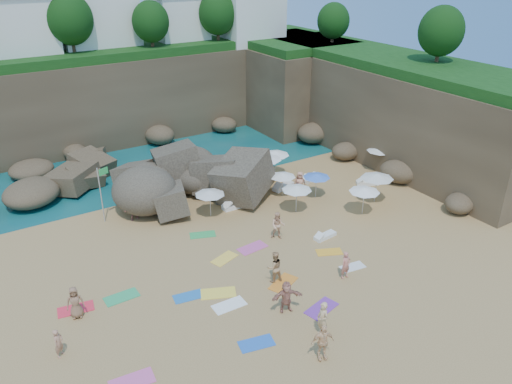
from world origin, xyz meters
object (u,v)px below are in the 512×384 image
lounger_0 (245,186)px  person_stand_2 (187,178)px  parasol_0 (210,192)px  flag_pole (102,188)px  person_stand_0 (59,343)px  parasol_2 (275,153)px  person_stand_3 (298,185)px  rock_outcrop (194,196)px  person_stand_6 (323,319)px  person_stand_1 (275,267)px  parasol_1 (283,175)px  person_stand_5 (134,209)px  person_stand_4 (300,184)px

lounger_0 → person_stand_2: bearing=125.1°
parasol_0 → flag_pole: bearing=154.3°
lounger_0 → person_stand_0: person_stand_0 is taller
parasol_2 → person_stand_2: parasol_2 is taller
flag_pole → parasol_2: size_ratio=1.72×
lounger_0 → person_stand_3: 4.35m
rock_outcrop → person_stand_6: person_stand_6 is taller
rock_outcrop → person_stand_0: 17.23m
person_stand_6 → person_stand_1: bearing=176.8°
rock_outcrop → person_stand_2: 1.81m
lounger_0 → person_stand_6: bearing=-134.9°
lounger_0 → parasol_0: bearing=-174.8°
parasol_1 → lounger_0: bearing=120.4°
parasol_1 → person_stand_6: size_ratio=1.03×
person_stand_5 → person_stand_0: bearing=-130.0°
flag_pole → person_stand_2: flag_pole is taller
parasol_2 → person_stand_6: (-8.79, -17.16, -1.08)m
person_stand_0 → person_stand_3: bearing=-24.2°
parasol_1 → person_stand_4: bearing=-30.6°
person_stand_0 → person_stand_3: 20.85m
lounger_0 → person_stand_1: (-5.04, -11.61, 0.83)m
person_stand_3 → person_stand_5: size_ratio=1.00×
person_stand_3 → person_stand_5: bearing=108.3°
person_stand_2 → person_stand_6: 18.78m
lounger_0 → flag_pole: bearing=151.8°
parasol_1 → person_stand_1: bearing=-127.0°
rock_outcrop → person_stand_4: 8.12m
person_stand_5 → person_stand_3: bearing=-19.5°
person_stand_5 → parasol_0: bearing=-32.0°
lounger_0 → person_stand_3: bearing=-78.2°
flag_pole → parasol_2: flag_pole is taller
parasol_2 → person_stand_5: parasol_2 is taller
person_stand_5 → person_stand_6: (3.72, -16.11, 0.13)m
parasol_1 → person_stand_2: 7.58m
person_stand_2 → parasol_2: bearing=-155.4°
flag_pole → parasol_1: bearing=-13.9°
person_stand_0 → parasol_2: bearing=-15.5°
person_stand_3 → rock_outcrop: bearing=91.8°
parasol_0 → person_stand_1: size_ratio=1.11×
flag_pole → parasol_0: size_ratio=1.91×
lounger_0 → person_stand_1: size_ratio=0.83×
parasol_1 → parasol_0: bearing=-179.9°
person_stand_4 → person_stand_5: (-12.03, 3.04, -0.14)m
rock_outcrop → parasol_0: 3.90m
rock_outcrop → person_stand_3: (6.83, -4.02, 0.83)m
parasol_1 → person_stand_6: person_stand_6 is taller
parasol_0 → person_stand_6: size_ratio=1.10×
parasol_0 → parasol_1: 6.16m
parasol_1 → person_stand_6: 15.53m
person_stand_1 → person_stand_6: person_stand_6 is taller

